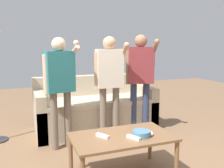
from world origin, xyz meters
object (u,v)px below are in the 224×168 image
(game_remote_wand_spare, at_px, (134,138))
(player_center, at_px, (110,76))
(game_remote_wand_near, at_px, (103,136))
(player_right, at_px, (140,72))
(coffee_table, at_px, (122,141))
(player_left, at_px, (60,80))
(snack_bowl, at_px, (141,134))
(game_remote_nunchuk, at_px, (150,133))
(couch, at_px, (95,110))
(game_remote_wand_far, at_px, (137,132))

(game_remote_wand_spare, bearing_deg, player_center, 81.56)
(game_remote_wand_near, distance_m, game_remote_wand_spare, 0.30)
(player_center, relative_size, player_right, 0.98)
(coffee_table, relative_size, player_left, 0.70)
(snack_bowl, distance_m, game_remote_nunchuk, 0.09)
(game_remote_nunchuk, height_order, player_center, player_center)
(game_remote_nunchuk, height_order, game_remote_wand_near, game_remote_nunchuk)
(player_left, relative_size, game_remote_wand_spare, 9.47)
(coffee_table, bearing_deg, player_center, 76.79)
(snack_bowl, bearing_deg, couch, 89.92)
(game_remote_wand_near, bearing_deg, couch, 76.15)
(player_left, xyz_separation_m, game_remote_wand_near, (0.26, -0.92, -0.45))
(game_remote_nunchuk, bearing_deg, player_center, 91.63)
(couch, relative_size, snack_bowl, 10.34)
(game_remote_wand_far, bearing_deg, player_left, 123.40)
(snack_bowl, relative_size, game_remote_wand_spare, 1.18)
(couch, bearing_deg, coffee_table, -96.44)
(couch, xyz_separation_m, coffee_table, (-0.17, -1.53, 0.08))
(couch, relative_size, game_remote_nunchuk, 21.01)
(player_center, xyz_separation_m, game_remote_wand_far, (-0.06, -0.99, -0.46))
(game_remote_wand_near, bearing_deg, player_left, 105.55)
(coffee_table, xyz_separation_m, player_right, (0.75, 1.07, 0.55))
(game_remote_nunchuk, bearing_deg, game_remote_wand_near, 165.18)
(player_left, xyz_separation_m, player_center, (0.69, 0.04, 0.01))
(player_right, xyz_separation_m, game_remote_wand_far, (-0.58, -1.07, -0.48))
(couch, height_order, coffee_table, couch)
(game_remote_wand_near, relative_size, game_remote_wand_far, 0.99)
(coffee_table, bearing_deg, snack_bowl, -27.10)
(couch, relative_size, game_remote_wand_spare, 12.18)
(coffee_table, bearing_deg, game_remote_wand_spare, -61.10)
(snack_bowl, xyz_separation_m, game_remote_wand_near, (-0.37, 0.11, -0.01))
(game_remote_wand_near, bearing_deg, snack_bowl, -17.23)
(couch, bearing_deg, game_remote_wand_spare, -93.63)
(player_right, bearing_deg, coffee_table, -124.94)
(player_left, height_order, game_remote_wand_far, player_left)
(coffee_table, xyz_separation_m, player_left, (-0.45, 0.95, 0.52))
(snack_bowl, bearing_deg, game_remote_nunchuk, -4.91)
(player_left, height_order, game_remote_wand_near, player_left)
(snack_bowl, xyz_separation_m, player_center, (0.06, 1.08, 0.45))
(snack_bowl, xyz_separation_m, player_right, (0.58, 1.16, 0.47))
(player_center, xyz_separation_m, game_remote_wand_near, (-0.43, -0.97, -0.46))
(couch, relative_size, game_remote_wand_near, 12.72)
(couch, height_order, game_remote_wand_near, couch)
(snack_bowl, bearing_deg, game_remote_wand_spare, -160.97)
(player_right, height_order, game_remote_wand_near, player_right)
(snack_bowl, bearing_deg, player_center, 86.66)
(player_left, bearing_deg, player_right, 5.89)
(player_left, distance_m, game_remote_wand_near, 1.06)
(coffee_table, xyz_separation_m, game_remote_wand_spare, (0.07, -0.12, 0.07))
(coffee_table, height_order, game_remote_wand_near, game_remote_wand_near)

